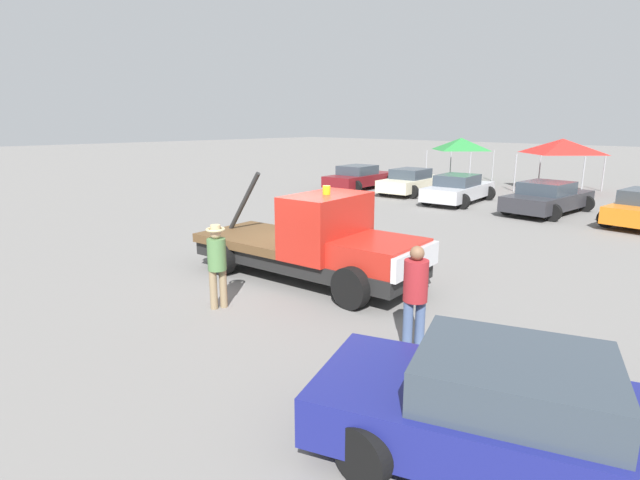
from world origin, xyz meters
name	(u,v)px	position (x,y,z in m)	size (l,w,h in m)	color
ground_plane	(305,278)	(0.00, 0.00, 0.00)	(160.00, 160.00, 0.00)	slate
tow_truck	(317,244)	(0.36, 0.04, 0.92)	(6.11, 2.78, 2.51)	black
foreground_car	(530,418)	(6.70, -3.13, 0.65)	(5.18, 3.48, 1.34)	navy
person_near_truck	(415,291)	(4.12, -1.47, 1.04)	(0.40, 0.40, 1.81)	#475B84
person_at_hood	(217,260)	(0.15, -2.63, 1.03)	(0.39, 0.39, 1.75)	#847051
parked_car_maroon	(359,177)	(-9.75, 13.71, 0.65)	(2.73, 4.89, 1.34)	maroon
parked_car_cream	(412,182)	(-6.46, 14.12, 0.65)	(2.65, 4.69, 1.34)	beige
parked_car_silver	(458,189)	(-3.21, 13.14, 0.65)	(2.72, 4.89, 1.34)	#B7B7BC
parked_car_charcoal	(548,198)	(0.86, 13.20, 0.65)	(2.72, 4.84, 1.34)	#2D2D33
canopy_tent_green	(461,144)	(-7.59, 21.13, 2.34)	(3.10, 3.10, 2.73)	#9E9EA3
canopy_tent_red	(562,146)	(-1.27, 20.56, 2.44)	(3.51, 3.51, 2.84)	#9E9EA3
traffic_cone	(371,239)	(-0.75, 3.53, 0.25)	(0.40, 0.40, 0.55)	black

